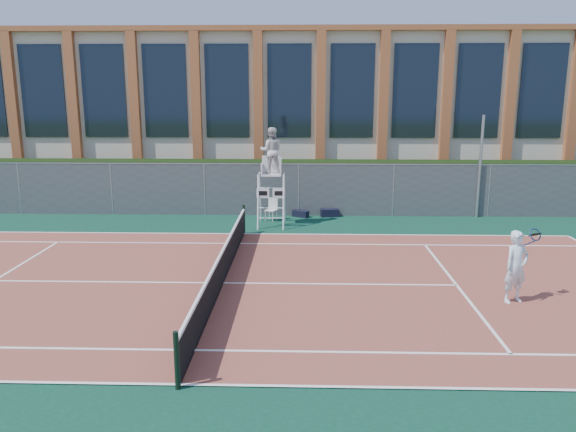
{
  "coord_description": "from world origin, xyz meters",
  "views": [
    {
      "loc": [
        2.22,
        -14.62,
        5.18
      ],
      "look_at": [
        1.71,
        3.0,
        1.27
      ],
      "focal_mm": 35.0,
      "sensor_mm": 36.0,
      "label": 1
    }
  ],
  "objects_px": {
    "steel_pole": "(480,167)",
    "tennis_player": "(516,267)",
    "umpire_chair": "(271,153)",
    "plastic_chair": "(272,208)"
  },
  "relations": [
    {
      "from": "tennis_player",
      "to": "steel_pole",
      "type": "bearing_deg",
      "value": 78.45
    },
    {
      "from": "plastic_chair",
      "to": "tennis_player",
      "type": "distance_m",
      "value": 11.18
    },
    {
      "from": "plastic_chair",
      "to": "tennis_player",
      "type": "bearing_deg",
      "value": -54.0
    },
    {
      "from": "steel_pole",
      "to": "tennis_player",
      "type": "relative_size",
      "value": 2.32
    },
    {
      "from": "steel_pole",
      "to": "umpire_chair",
      "type": "relative_size",
      "value": 1.09
    },
    {
      "from": "steel_pole",
      "to": "umpire_chair",
      "type": "distance_m",
      "value": 8.75
    },
    {
      "from": "tennis_player",
      "to": "plastic_chair",
      "type": "bearing_deg",
      "value": 126.0
    },
    {
      "from": "plastic_chair",
      "to": "tennis_player",
      "type": "height_order",
      "value": "tennis_player"
    },
    {
      "from": "umpire_chair",
      "to": "tennis_player",
      "type": "relative_size",
      "value": 2.12
    },
    {
      "from": "umpire_chair",
      "to": "tennis_player",
      "type": "bearing_deg",
      "value": -51.62
    }
  ]
}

